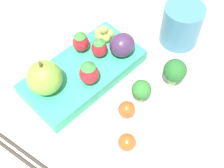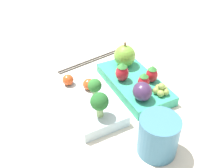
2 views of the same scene
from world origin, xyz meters
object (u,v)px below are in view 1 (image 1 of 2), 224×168
(cherry_tomato_0, at_px, (127,142))
(drinking_cup, at_px, (181,25))
(bento_box_fruit, at_px, (84,72))
(grape_cluster, at_px, (104,33))
(cherry_tomato_1, at_px, (127,110))
(strawberry_2, at_px, (89,73))
(chopsticks_pair, at_px, (25,157))
(broccoli_floret_0, at_px, (175,71))
(strawberry_1, at_px, (81,41))
(apple, at_px, (45,78))
(plum, at_px, (122,45))
(strawberry_0, at_px, (99,47))
(bento_box_savoury, at_px, (143,113))
(broccoli_floret_1, at_px, (141,90))

(cherry_tomato_0, relative_size, drinking_cup, 0.33)
(bento_box_fruit, xyz_separation_m, grape_cluster, (-0.08, -0.03, 0.02))
(cherry_tomato_1, relative_size, strawberry_2, 0.54)
(chopsticks_pair, bearing_deg, broccoli_floret_0, 165.09)
(strawberry_2, bearing_deg, strawberry_1, -117.73)
(chopsticks_pair, bearing_deg, apple, -144.39)
(plum, bearing_deg, broccoli_floret_0, 97.35)
(strawberry_0, height_order, chopsticks_pair, strawberry_0)
(bento_box_savoury, xyz_separation_m, strawberry_1, (-0.01, -0.17, 0.03))
(broccoli_floret_1, height_order, drinking_cup, drinking_cup)
(broccoli_floret_1, xyz_separation_m, grape_cluster, (-0.05, -0.15, -0.02))
(broccoli_floret_1, relative_size, drinking_cup, 0.59)
(broccoli_floret_1, relative_size, chopsticks_pair, 0.23)
(plum, bearing_deg, drinking_cup, 164.33)
(bento_box_savoury, bearing_deg, broccoli_floret_1, -113.83)
(drinking_cup, bearing_deg, strawberry_1, -27.50)
(strawberry_2, height_order, plum, strawberry_2)
(broccoli_floret_0, xyz_separation_m, plum, (0.01, -0.11, -0.02))
(strawberry_1, distance_m, chopsticks_pair, 0.22)
(cherry_tomato_0, distance_m, strawberry_2, 0.13)
(cherry_tomato_1, distance_m, drinking_cup, 0.21)
(plum, distance_m, drinking_cup, 0.13)
(bento_box_fruit, bearing_deg, cherry_tomato_0, 74.26)
(strawberry_2, bearing_deg, bento_box_fruit, -107.27)
(broccoli_floret_0, bearing_deg, grape_cluster, -85.18)
(broccoli_floret_1, bearing_deg, broccoli_floret_0, 168.26)
(broccoli_floret_1, relative_size, cherry_tomato_0, 1.78)
(chopsticks_pair, bearing_deg, grape_cluster, -159.37)
(apple, relative_size, drinking_cup, 0.85)
(bento_box_savoury, distance_m, broccoli_floret_1, 0.05)
(grape_cluster, relative_size, chopsticks_pair, 0.18)
(cherry_tomato_0, height_order, strawberry_2, strawberry_2)
(broccoli_floret_1, height_order, strawberry_2, strawberry_2)
(bento_box_savoury, height_order, strawberry_1, strawberry_1)
(cherry_tomato_0, xyz_separation_m, strawberry_1, (-0.07, -0.19, 0.01))
(strawberry_1, distance_m, strawberry_2, 0.07)
(strawberry_2, relative_size, plum, 1.08)
(bento_box_fruit, bearing_deg, strawberry_0, -176.57)
(broccoli_floret_1, distance_m, grape_cluster, 0.15)
(plum, relative_size, chopsticks_pair, 0.23)
(cherry_tomato_0, bearing_deg, strawberry_0, -117.98)
(cherry_tomato_0, distance_m, apple, 0.17)
(cherry_tomato_0, relative_size, plum, 0.57)
(strawberry_0, xyz_separation_m, strawberry_1, (0.02, -0.03, 0.00))
(bento_box_fruit, distance_m, cherry_tomato_1, 0.12)
(cherry_tomato_1, relative_size, plum, 0.58)
(bento_box_fruit, distance_m, cherry_tomato_0, 0.17)
(bento_box_savoury, bearing_deg, cherry_tomato_0, 22.78)
(bento_box_savoury, bearing_deg, cherry_tomato_1, -25.84)
(apple, height_order, chopsticks_pair, apple)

